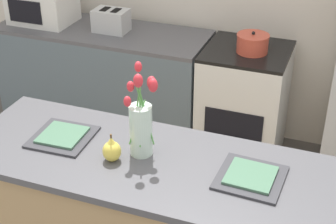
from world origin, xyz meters
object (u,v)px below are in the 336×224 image
(toaster, at_px, (111,20))
(cooking_pot, at_px, (253,43))
(stove_range, at_px, (243,105))
(plate_setting_right, at_px, (251,177))
(plate_setting_left, at_px, (63,136))
(pear_figurine, at_px, (112,150))
(microwave, at_px, (43,5))
(flower_vase, at_px, (141,123))

(toaster, height_order, cooking_pot, toaster)
(stove_range, bearing_deg, plate_setting_right, -76.92)
(cooking_pot, bearing_deg, stove_range, 140.05)
(stove_range, relative_size, plate_setting_left, 3.03)
(toaster, bearing_deg, plate_setting_right, -47.55)
(stove_range, distance_m, pear_figurine, 1.77)
(stove_range, height_order, plate_setting_right, plate_setting_right)
(stove_range, relative_size, plate_setting_right, 3.03)
(plate_setting_left, height_order, microwave, microwave)
(flower_vase, height_order, pear_figurine, flower_vase)
(stove_range, height_order, cooking_pot, cooking_pot)
(pear_figurine, distance_m, plate_setting_left, 0.32)
(stove_range, relative_size, toaster, 3.17)
(stove_range, distance_m, cooking_pot, 0.51)
(plate_setting_right, distance_m, cooking_pot, 1.58)
(plate_setting_left, bearing_deg, flower_vase, 2.13)
(plate_setting_left, xyz_separation_m, plate_setting_right, (0.93, 0.00, 0.00))
(stove_range, height_order, toaster, toaster)
(toaster, distance_m, cooking_pot, 1.11)
(pear_figurine, distance_m, microwave, 2.18)
(toaster, relative_size, microwave, 0.58)
(stove_range, xyz_separation_m, microwave, (-1.67, -0.00, 0.58))
(stove_range, relative_size, microwave, 1.85)
(plate_setting_left, distance_m, cooking_pot, 1.66)
(pear_figurine, distance_m, cooking_pot, 1.65)
(flower_vase, relative_size, plate_setting_left, 1.50)
(stove_range, xyz_separation_m, flower_vase, (-0.15, -1.56, 0.68))
(plate_setting_right, relative_size, cooking_pot, 1.29)
(flower_vase, distance_m, plate_setting_left, 0.44)
(flower_vase, height_order, toaster, flower_vase)
(pear_figurine, height_order, microwave, microwave)
(plate_setting_left, distance_m, toaster, 1.65)
(stove_range, xyz_separation_m, cooking_pot, (0.04, -0.03, 0.51))
(plate_setting_left, relative_size, microwave, 0.61)
(microwave, bearing_deg, toaster, -0.23)
(flower_vase, xyz_separation_m, plate_setting_right, (0.52, -0.02, -0.15))
(flower_vase, xyz_separation_m, plate_setting_left, (-0.41, -0.02, -0.15))
(pear_figurine, xyz_separation_m, cooking_pot, (0.29, 1.63, -0.06))
(toaster, bearing_deg, microwave, 179.77)
(flower_vase, bearing_deg, stove_range, 84.45)
(pear_figurine, bearing_deg, toaster, 116.22)
(toaster, bearing_deg, flower_vase, -59.41)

